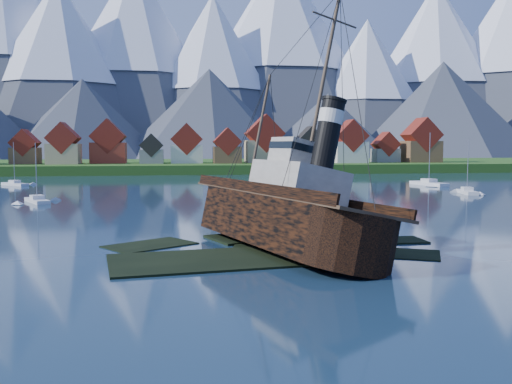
{
  "coord_description": "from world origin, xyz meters",
  "views": [
    {
      "loc": [
        -6.73,
        -48.71,
        9.65
      ],
      "look_at": [
        1.25,
        6.0,
        5.0
      ],
      "focal_mm": 40.0,
      "sensor_mm": 36.0,
      "label": 1
    }
  ],
  "objects": [
    {
      "name": "ground",
      "position": [
        0.0,
        0.0,
        0.0
      ],
      "size": [
        1400.0,
        1400.0,
        0.0
      ],
      "primitive_type": "plane",
      "color": "#193047",
      "rests_on": "ground"
    },
    {
      "name": "shoal",
      "position": [
        1.78,
        2.15,
        -0.35
      ],
      "size": [
        31.71,
        21.24,
        1.14
      ],
      "color": "black",
      "rests_on": "ground"
    },
    {
      "name": "shore_bank",
      "position": [
        0.0,
        170.0,
        0.0
      ],
      "size": [
        600.0,
        80.0,
        3.2
      ],
      "primitive_type": "cube",
      "color": "#1E4F16",
      "rests_on": "ground"
    },
    {
      "name": "seawall",
      "position": [
        0.0,
        132.0,
        0.0
      ],
      "size": [
        600.0,
        2.5,
        2.0
      ],
      "primitive_type": "cube",
      "color": "#3F3D38",
      "rests_on": "ground"
    },
    {
      "name": "town",
      "position": [
        -33.12,
        152.18,
        8.99
      ],
      "size": [
        250.96,
        16.69,
        17.3
      ],
      "color": "maroon",
      "rests_on": "ground"
    },
    {
      "name": "mountains",
      "position": [
        -0.79,
        481.26,
        89.34
      ],
      "size": [
        965.0,
        340.0,
        205.0
      ],
      "color": "#2D333D",
      "rests_on": "ground"
    },
    {
      "name": "tugboat_wreck",
      "position": [
        2.76,
        4.47,
        3.15
      ],
      "size": [
        7.36,
        31.72,
        25.14
      ],
      "rotation": [
        0.0,
        0.21,
        0.31
      ],
      "color": "black",
      "rests_on": "ground"
    },
    {
      "name": "sailboat_a",
      "position": [
        -29.08,
        49.32,
        0.23
      ],
      "size": [
        5.68,
        8.51,
        10.33
      ],
      "rotation": [
        0.0,
        0.0,
        0.46
      ],
      "color": "silver",
      "rests_on": "ground"
    },
    {
      "name": "sailboat_c",
      "position": [
        -43.41,
        90.77,
        0.24
      ],
      "size": [
        7.36,
        7.15,
        10.58
      ],
      "rotation": [
        0.0,
        0.0,
        0.81
      ],
      "color": "silver",
      "rests_on": "ground"
    },
    {
      "name": "sailboat_d",
      "position": [
        49.93,
        54.74,
        0.25
      ],
      "size": [
        3.63,
        8.37,
        11.09
      ],
      "rotation": [
        0.0,
        0.0,
        -0.2
      ],
      "color": "silver",
      "rests_on": "ground"
    },
    {
      "name": "sailboat_e",
      "position": [
        52.76,
        77.53,
        0.28
      ],
      "size": [
        5.25,
        11.43,
        12.87
      ],
      "rotation": [
        0.0,
        0.0,
        0.23
      ],
      "color": "silver",
      "rests_on": "ground"
    }
  ]
}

